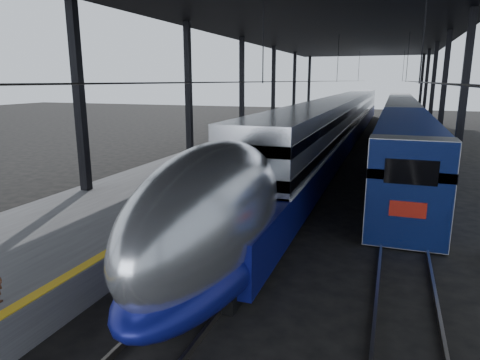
% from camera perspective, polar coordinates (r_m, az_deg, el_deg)
% --- Properties ---
extents(ground, '(160.00, 160.00, 0.00)m').
position_cam_1_polar(ground, '(12.68, -13.02, -13.18)').
color(ground, black).
rests_on(ground, ground).
extents(platform, '(6.00, 80.00, 1.00)m').
position_cam_1_polar(platform, '(31.48, 1.17, 3.91)').
color(platform, '#4C4C4F').
rests_on(platform, ground).
extents(yellow_strip, '(0.30, 80.00, 0.01)m').
position_cam_1_polar(yellow_strip, '(30.64, 6.16, 4.54)').
color(yellow_strip, gold).
rests_on(yellow_strip, platform).
extents(rails, '(6.52, 80.00, 0.16)m').
position_cam_1_polar(rails, '(30.04, 15.81, 2.15)').
color(rails, slate).
rests_on(rails, ground).
extents(canopy, '(18.00, 75.00, 9.47)m').
position_cam_1_polar(canopy, '(30.02, 11.69, 19.71)').
color(canopy, black).
rests_on(canopy, ground).
extents(tgv_train, '(2.88, 65.20, 4.13)m').
position_cam_1_polar(tgv_train, '(37.86, 13.07, 7.32)').
color(tgv_train, '#AFB2B7').
rests_on(tgv_train, ground).
extents(second_train, '(2.71, 56.05, 3.73)m').
position_cam_1_polar(second_train, '(41.79, 20.64, 7.28)').
color(second_train, navy).
rests_on(second_train, ground).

